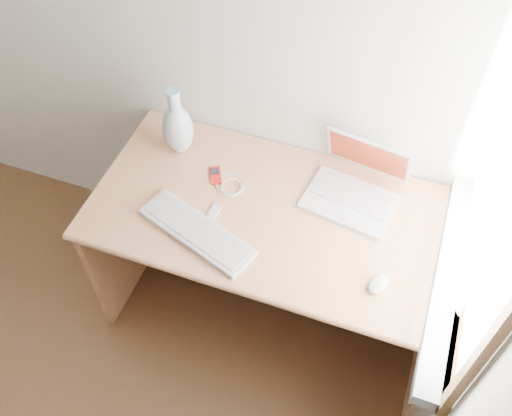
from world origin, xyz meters
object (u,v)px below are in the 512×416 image
(desk, at_px, (282,230))
(external_keyboard, at_px, (197,231))
(vase, at_px, (178,127))
(laptop, at_px, (353,186))

(desk, relative_size, external_keyboard, 2.93)
(vase, bearing_deg, external_keyboard, -57.79)
(desk, height_order, laptop, laptop)
(laptop, bearing_deg, external_keyboard, -134.27)
(desk, height_order, vase, vase)
(desk, xyz_separation_m, laptop, (0.25, 0.10, 0.27))
(external_keyboard, bearing_deg, desk, 66.85)
(laptop, relative_size, vase, 1.16)
(desk, height_order, external_keyboard, external_keyboard)
(external_keyboard, bearing_deg, laptop, 56.30)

